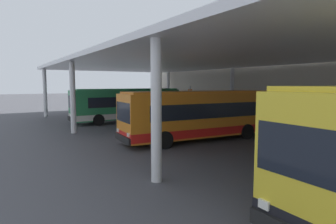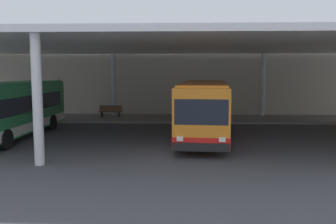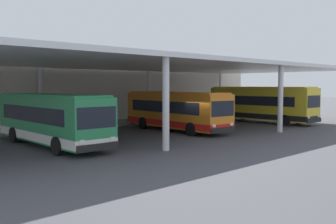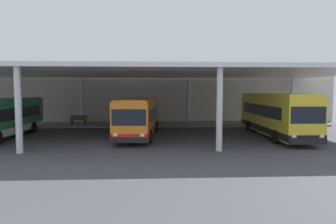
{
  "view_description": "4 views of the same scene",
  "coord_description": "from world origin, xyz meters",
  "px_view_note": "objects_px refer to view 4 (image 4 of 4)",
  "views": [
    {
      "loc": [
        15.12,
        -7.6,
        3.62
      ],
      "look_at": [
        -1.99,
        3.11,
        1.62
      ],
      "focal_mm": 30.35,
      "sensor_mm": 36.0,
      "label": 1
    },
    {
      "loc": [
        -0.38,
        -16.76,
        3.75
      ],
      "look_at": [
        -1.24,
        4.44,
        1.42
      ],
      "focal_mm": 39.04,
      "sensor_mm": 36.0,
      "label": 2
    },
    {
      "loc": [
        -20.6,
        -18.02,
        3.68
      ],
      "look_at": [
        0.36,
        4.25,
        1.53
      ],
      "focal_mm": 40.32,
      "sensor_mm": 36.0,
      "label": 3
    },
    {
      "loc": [
        1.99,
        -20.86,
        3.85
      ],
      "look_at": [
        3.24,
        3.55,
        2.04
      ],
      "focal_mm": 31.69,
      "sensor_mm": 36.0,
      "label": 4
    }
  ],
  "objects_px": {
    "bus_nearest_bay": "(3,117)",
    "bus_middle_bay": "(275,114)",
    "bus_second_bay": "(139,116)",
    "banner_sign": "(40,108)",
    "bench_waiting": "(79,119)"
  },
  "relations": [
    {
      "from": "bus_second_bay",
      "to": "bench_waiting",
      "type": "relative_size",
      "value": 5.94
    },
    {
      "from": "bench_waiting",
      "to": "bus_nearest_bay",
      "type": "bearing_deg",
      "value": -115.76
    },
    {
      "from": "bus_second_bay",
      "to": "bus_middle_bay",
      "type": "xyz_separation_m",
      "value": [
        11.29,
        -0.71,
        0.19
      ]
    },
    {
      "from": "banner_sign",
      "to": "bus_middle_bay",
      "type": "bearing_deg",
      "value": -19.53
    },
    {
      "from": "bus_nearest_bay",
      "to": "bus_middle_bay",
      "type": "bearing_deg",
      "value": -1.05
    },
    {
      "from": "bus_middle_bay",
      "to": "bench_waiting",
      "type": "xyz_separation_m",
      "value": [
        -18.21,
        8.69,
        -1.18
      ]
    },
    {
      "from": "bus_middle_bay",
      "to": "bench_waiting",
      "type": "distance_m",
      "value": 20.21
    },
    {
      "from": "bench_waiting",
      "to": "banner_sign",
      "type": "xyz_separation_m",
      "value": [
        -3.82,
        -0.88,
        1.32
      ]
    },
    {
      "from": "bus_second_bay",
      "to": "bus_middle_bay",
      "type": "bearing_deg",
      "value": -3.58
    },
    {
      "from": "bus_second_bay",
      "to": "bench_waiting",
      "type": "bearing_deg",
      "value": 130.93
    },
    {
      "from": "bus_second_bay",
      "to": "banner_sign",
      "type": "distance_m",
      "value": 12.89
    },
    {
      "from": "bus_second_bay",
      "to": "banner_sign",
      "type": "xyz_separation_m",
      "value": [
        -10.75,
        7.11,
        0.32
      ]
    },
    {
      "from": "bench_waiting",
      "to": "bus_middle_bay",
      "type": "bearing_deg",
      "value": -25.51
    },
    {
      "from": "bus_nearest_bay",
      "to": "bus_second_bay",
      "type": "bearing_deg",
      "value": 1.57
    },
    {
      "from": "bus_second_bay",
      "to": "banner_sign",
      "type": "relative_size",
      "value": 3.34
    }
  ]
}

